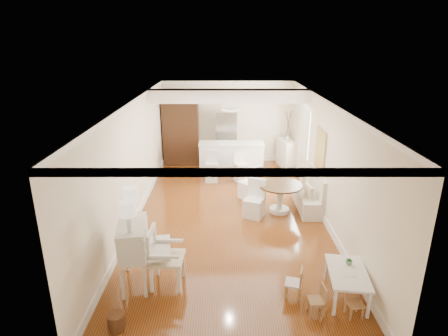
{
  "coord_description": "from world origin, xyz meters",
  "views": [
    {
      "loc": [
        -0.14,
        -8.29,
        4.11
      ],
      "look_at": [
        -0.14,
        0.3,
        1.15
      ],
      "focal_mm": 30.0,
      "sensor_mm": 36.0,
      "label": 1
    }
  ],
  "objects_px": {
    "kids_table": "(346,285)",
    "kids_chair_b": "(294,282)",
    "dining_table": "(280,198)",
    "bar_stool_left": "(212,167)",
    "pantry_cabinet": "(181,131)",
    "slip_chair_near": "(254,199)",
    "kids_chair_c": "(355,303)",
    "slip_chair_far": "(250,182)",
    "kids_chair_a": "(317,300)",
    "bar_stool_right": "(241,167)",
    "secretary_bureau": "(134,254)",
    "sideboard": "(287,153)",
    "wicker_basket": "(116,322)",
    "breakfast_counter": "(231,158)",
    "gustavian_armchair": "(167,257)",
    "fridge": "(237,138)"
  },
  "relations": [
    {
      "from": "kids_chair_b",
      "to": "wicker_basket",
      "type": "bearing_deg",
      "value": -59.25
    },
    {
      "from": "kids_chair_a",
      "to": "kids_chair_c",
      "type": "bearing_deg",
      "value": 78.98
    },
    {
      "from": "bar_stool_right",
      "to": "kids_chair_b",
      "type": "bearing_deg",
      "value": -106.59
    },
    {
      "from": "wicker_basket",
      "to": "breakfast_counter",
      "type": "xyz_separation_m",
      "value": [
        1.85,
        6.87,
        0.38
      ]
    },
    {
      "from": "secretary_bureau",
      "to": "slip_chair_near",
      "type": "distance_m",
      "value": 3.52
    },
    {
      "from": "slip_chair_near",
      "to": "bar_stool_right",
      "type": "distance_m",
      "value": 2.42
    },
    {
      "from": "bar_stool_left",
      "to": "bar_stool_right",
      "type": "distance_m",
      "value": 0.88
    },
    {
      "from": "kids_chair_b",
      "to": "slip_chair_far",
      "type": "xyz_separation_m",
      "value": [
        -0.46,
        4.14,
        0.2
      ]
    },
    {
      "from": "kids_table",
      "to": "breakfast_counter",
      "type": "xyz_separation_m",
      "value": [
        -1.8,
        6.15,
        0.26
      ]
    },
    {
      "from": "slip_chair_far",
      "to": "pantry_cabinet",
      "type": "distance_m",
      "value": 3.82
    },
    {
      "from": "kids_chair_b",
      "to": "slip_chair_near",
      "type": "relative_size",
      "value": 0.61
    },
    {
      "from": "secretary_bureau",
      "to": "kids_chair_b",
      "type": "bearing_deg",
      "value": -16.72
    },
    {
      "from": "slip_chair_near",
      "to": "breakfast_counter",
      "type": "distance_m",
      "value": 3.13
    },
    {
      "from": "wicker_basket",
      "to": "dining_table",
      "type": "distance_m",
      "value": 5.03
    },
    {
      "from": "kids_table",
      "to": "kids_chair_a",
      "type": "bearing_deg",
      "value": -146.46
    },
    {
      "from": "secretary_bureau",
      "to": "dining_table",
      "type": "distance_m",
      "value": 4.16
    },
    {
      "from": "bar_stool_left",
      "to": "pantry_cabinet",
      "type": "xyz_separation_m",
      "value": [
        -1.09,
        1.77,
        0.68
      ]
    },
    {
      "from": "wicker_basket",
      "to": "dining_table",
      "type": "bearing_deg",
      "value": 53.37
    },
    {
      "from": "slip_chair_near",
      "to": "bar_stool_right",
      "type": "xyz_separation_m",
      "value": [
        -0.22,
        2.41,
        -0.01
      ]
    },
    {
      "from": "kids_table",
      "to": "sideboard",
      "type": "distance_m",
      "value": 6.88
    },
    {
      "from": "wicker_basket",
      "to": "slip_chair_near",
      "type": "relative_size",
      "value": 0.28
    },
    {
      "from": "kids_table",
      "to": "kids_chair_b",
      "type": "xyz_separation_m",
      "value": [
        -0.88,
        0.02,
        0.03
      ]
    },
    {
      "from": "bar_stool_right",
      "to": "kids_chair_a",
      "type": "bearing_deg",
      "value": -104.28
    },
    {
      "from": "dining_table",
      "to": "pantry_cabinet",
      "type": "xyz_separation_m",
      "value": [
        -2.85,
        3.91,
        0.78
      ]
    },
    {
      "from": "dining_table",
      "to": "kids_table",
      "type": "bearing_deg",
      "value": -78.99
    },
    {
      "from": "kids_chair_c",
      "to": "sideboard",
      "type": "xyz_separation_m",
      "value": [
        0.11,
        7.33,
        0.21
      ]
    },
    {
      "from": "slip_chair_far",
      "to": "gustavian_armchair",
      "type": "bearing_deg",
      "value": 25.73
    },
    {
      "from": "gustavian_armchair",
      "to": "breakfast_counter",
      "type": "height_order",
      "value": "gustavian_armchair"
    },
    {
      "from": "kids_chair_a",
      "to": "slip_chair_near",
      "type": "relative_size",
      "value": 0.55
    },
    {
      "from": "breakfast_counter",
      "to": "kids_table",
      "type": "bearing_deg",
      "value": -73.68
    },
    {
      "from": "secretary_bureau",
      "to": "slip_chair_near",
      "type": "height_order",
      "value": "secretary_bureau"
    },
    {
      "from": "wicker_basket",
      "to": "pantry_cabinet",
      "type": "xyz_separation_m",
      "value": [
        0.15,
        7.95,
        1.02
      ]
    },
    {
      "from": "secretary_bureau",
      "to": "kids_chair_c",
      "type": "distance_m",
      "value": 3.71
    },
    {
      "from": "kids_table",
      "to": "fridge",
      "type": "bearing_deg",
      "value": 102.53
    },
    {
      "from": "dining_table",
      "to": "sideboard",
      "type": "distance_m",
      "value": 3.64
    },
    {
      "from": "pantry_cabinet",
      "to": "slip_chair_far",
      "type": "bearing_deg",
      "value": -54.87
    },
    {
      "from": "kids_chair_a",
      "to": "bar_stool_right",
      "type": "relative_size",
      "value": 0.57
    },
    {
      "from": "dining_table",
      "to": "breakfast_counter",
      "type": "bearing_deg",
      "value": 112.18
    },
    {
      "from": "kids_chair_c",
      "to": "bar_stool_left",
      "type": "bearing_deg",
      "value": 103.79
    },
    {
      "from": "kids_chair_c",
      "to": "slip_chair_far",
      "type": "xyz_separation_m",
      "value": [
        -1.33,
        4.61,
        0.23
      ]
    },
    {
      "from": "dining_table",
      "to": "pantry_cabinet",
      "type": "height_order",
      "value": "pantry_cabinet"
    },
    {
      "from": "kids_chair_b",
      "to": "dining_table",
      "type": "xyz_separation_m",
      "value": [
        0.23,
        3.3,
        0.09
      ]
    },
    {
      "from": "kids_chair_b",
      "to": "fridge",
      "type": "relative_size",
      "value": 0.32
    },
    {
      "from": "bar_stool_right",
      "to": "sideboard",
      "type": "bearing_deg",
      "value": 17.56
    },
    {
      "from": "breakfast_counter",
      "to": "wicker_basket",
      "type": "bearing_deg",
      "value": -105.04
    },
    {
      "from": "kids_chair_a",
      "to": "fridge",
      "type": "bearing_deg",
      "value": -177.18
    },
    {
      "from": "secretary_bureau",
      "to": "dining_table",
      "type": "bearing_deg",
      "value": 35.82
    },
    {
      "from": "dining_table",
      "to": "sideboard",
      "type": "height_order",
      "value": "sideboard"
    },
    {
      "from": "breakfast_counter",
      "to": "pantry_cabinet",
      "type": "distance_m",
      "value": 2.11
    },
    {
      "from": "slip_chair_far",
      "to": "pantry_cabinet",
      "type": "relative_size",
      "value": 0.42
    }
  ]
}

